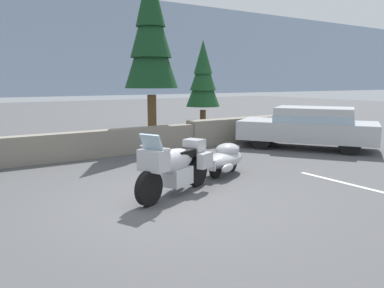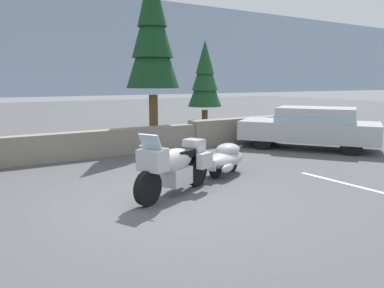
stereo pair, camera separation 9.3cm
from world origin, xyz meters
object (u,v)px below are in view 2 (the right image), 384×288
touring_motorcycle (174,165)px  car_shaped_trailer (224,158)px  pine_tree_tall (152,33)px  pine_tree_secondary (205,77)px  sedan_at_right_edge (311,126)px

touring_motorcycle → car_shaped_trailer: bearing=23.5°
touring_motorcycle → pine_tree_tall: bearing=66.4°
pine_tree_tall → touring_motorcycle: bearing=-113.6°
pine_tree_secondary → pine_tree_tall: bearing=-166.0°
car_shaped_trailer → pine_tree_secondary: pine_tree_secondary is taller
car_shaped_trailer → pine_tree_tall: 6.05m
pine_tree_tall → pine_tree_secondary: pine_tree_tall is taller
touring_motorcycle → pine_tree_secondary: size_ratio=0.56×
sedan_at_right_edge → pine_tree_secondary: pine_tree_secondary is taller
touring_motorcycle → sedan_at_right_edge: bearing=18.5°
pine_tree_tall → pine_tree_secondary: bearing=14.0°
sedan_at_right_edge → pine_tree_secondary: bearing=110.0°
touring_motorcycle → pine_tree_secondary: pine_tree_secondary is taller
car_shaped_trailer → pine_tree_tall: (0.59, 4.89, 3.51)m
car_shaped_trailer → sedan_at_right_edge: bearing=16.4°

